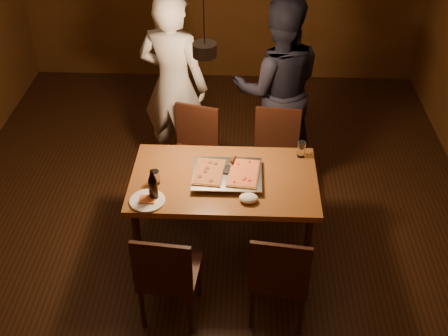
{
  "coord_description": "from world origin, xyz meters",
  "views": [
    {
      "loc": [
        0.3,
        -3.79,
        3.5
      ],
      "look_at": [
        0.15,
        -0.23,
        0.85
      ],
      "focal_mm": 45.0,
      "sensor_mm": 36.0,
      "label": 1
    }
  ],
  "objects_px": {
    "plate_slice": "(147,201)",
    "diner_white": "(174,86)",
    "beer_bottle_b": "(153,185)",
    "pendant_lamp": "(205,49)",
    "chair_near_left": "(166,271)",
    "beer_bottle_a": "(152,185)",
    "chair_far_left": "(194,144)",
    "diner_dark": "(278,89)",
    "chair_far_right": "(276,147)",
    "pizza_tray": "(227,176)",
    "chair_near_right": "(280,271)",
    "dining_table": "(224,185)"
  },
  "relations": [
    {
      "from": "dining_table",
      "to": "chair_near_right",
      "type": "xyz_separation_m",
      "value": [
        0.43,
        -0.79,
        -0.14
      ]
    },
    {
      "from": "diner_dark",
      "to": "chair_far_right",
      "type": "bearing_deg",
      "value": 84.81
    },
    {
      "from": "chair_far_left",
      "to": "pendant_lamp",
      "type": "distance_m",
      "value": 1.35
    },
    {
      "from": "chair_near_left",
      "to": "beer_bottle_a",
      "type": "xyz_separation_m",
      "value": [
        -0.15,
        0.55,
        0.33
      ]
    },
    {
      "from": "pizza_tray",
      "to": "beer_bottle_b",
      "type": "height_order",
      "value": "beer_bottle_b"
    },
    {
      "from": "dining_table",
      "to": "diner_white",
      "type": "bearing_deg",
      "value": 113.94
    },
    {
      "from": "pizza_tray",
      "to": "beer_bottle_b",
      "type": "bearing_deg",
      "value": -152.72
    },
    {
      "from": "chair_far_right",
      "to": "diner_dark",
      "type": "xyz_separation_m",
      "value": [
        0.01,
        0.45,
        0.37
      ]
    },
    {
      "from": "chair_near_right",
      "to": "diner_white",
      "type": "bearing_deg",
      "value": 122.91
    },
    {
      "from": "chair_near_right",
      "to": "diner_white",
      "type": "relative_size",
      "value": 0.26
    },
    {
      "from": "chair_far_left",
      "to": "chair_far_right",
      "type": "xyz_separation_m",
      "value": [
        0.77,
        -0.02,
        0.0
      ]
    },
    {
      "from": "diner_white",
      "to": "diner_dark",
      "type": "distance_m",
      "value": 1.0
    },
    {
      "from": "beer_bottle_b",
      "to": "diner_dark",
      "type": "bearing_deg",
      "value": 56.47
    },
    {
      "from": "plate_slice",
      "to": "diner_white",
      "type": "distance_m",
      "value": 1.52
    },
    {
      "from": "chair_near_left",
      "to": "diner_white",
      "type": "xyz_separation_m",
      "value": [
        -0.15,
        2.01,
        0.39
      ]
    },
    {
      "from": "chair_near_left",
      "to": "chair_near_right",
      "type": "height_order",
      "value": "same"
    },
    {
      "from": "chair_far_left",
      "to": "diner_dark",
      "type": "xyz_separation_m",
      "value": [
        0.78,
        0.43,
        0.37
      ]
    },
    {
      "from": "chair_far_right",
      "to": "chair_near_left",
      "type": "xyz_separation_m",
      "value": [
        -0.83,
        -1.58,
        0.0
      ]
    },
    {
      "from": "chair_far_right",
      "to": "pendant_lamp",
      "type": "distance_m",
      "value": 1.46
    },
    {
      "from": "chair_near_left",
      "to": "diner_white",
      "type": "relative_size",
      "value": 0.26
    },
    {
      "from": "chair_near_left",
      "to": "plate_slice",
      "type": "distance_m",
      "value": 0.58
    },
    {
      "from": "beer_bottle_a",
      "to": "chair_far_right",
      "type": "bearing_deg",
      "value": 46.32
    },
    {
      "from": "beer_bottle_b",
      "to": "pendant_lamp",
      "type": "height_order",
      "value": "pendant_lamp"
    },
    {
      "from": "pizza_tray",
      "to": "chair_far_left",
      "type": "bearing_deg",
      "value": 113.88
    },
    {
      "from": "pendant_lamp",
      "to": "chair_far_right",
      "type": "bearing_deg",
      "value": 41.25
    },
    {
      "from": "chair_far_left",
      "to": "chair_near_left",
      "type": "bearing_deg",
      "value": 103.49
    },
    {
      "from": "pizza_tray",
      "to": "beer_bottle_a",
      "type": "distance_m",
      "value": 0.63
    },
    {
      "from": "chair_near_left",
      "to": "beer_bottle_a",
      "type": "relative_size",
      "value": 2.03
    },
    {
      "from": "chair_far_left",
      "to": "dining_table",
      "type": "bearing_deg",
      "value": 127.59
    },
    {
      "from": "pizza_tray",
      "to": "beer_bottle_b",
      "type": "relative_size",
      "value": 2.04
    },
    {
      "from": "diner_white",
      "to": "diner_dark",
      "type": "xyz_separation_m",
      "value": [
        1.0,
        0.02,
        -0.02
      ]
    },
    {
      "from": "pizza_tray",
      "to": "plate_slice",
      "type": "height_order",
      "value": "pizza_tray"
    },
    {
      "from": "chair_near_right",
      "to": "chair_far_left",
      "type": "bearing_deg",
      "value": 122.41
    },
    {
      "from": "pizza_tray",
      "to": "diner_dark",
      "type": "xyz_separation_m",
      "value": [
        0.44,
        1.22,
        0.13
      ]
    },
    {
      "from": "chair_far_left",
      "to": "chair_near_left",
      "type": "height_order",
      "value": "same"
    },
    {
      "from": "dining_table",
      "to": "chair_far_right",
      "type": "height_order",
      "value": "chair_far_right"
    },
    {
      "from": "chair_near_right",
      "to": "pizza_tray",
      "type": "distance_m",
      "value": 0.92
    },
    {
      "from": "dining_table",
      "to": "beer_bottle_b",
      "type": "distance_m",
      "value": 0.63
    },
    {
      "from": "chair_far_left",
      "to": "diner_dark",
      "type": "distance_m",
      "value": 0.97
    },
    {
      "from": "dining_table",
      "to": "beer_bottle_a",
      "type": "relative_size",
      "value": 6.28
    },
    {
      "from": "pendant_lamp",
      "to": "plate_slice",
      "type": "bearing_deg",
      "value": -127.42
    },
    {
      "from": "chair_far_left",
      "to": "beer_bottle_a",
      "type": "height_order",
      "value": "beer_bottle_a"
    },
    {
      "from": "plate_slice",
      "to": "pendant_lamp",
      "type": "bearing_deg",
      "value": 52.58
    },
    {
      "from": "plate_slice",
      "to": "diner_white",
      "type": "height_order",
      "value": "diner_white"
    },
    {
      "from": "chair_far_left",
      "to": "pizza_tray",
      "type": "xyz_separation_m",
      "value": [
        0.34,
        -0.78,
        0.24
      ]
    },
    {
      "from": "dining_table",
      "to": "chair_far_right",
      "type": "relative_size",
      "value": 3.09
    },
    {
      "from": "pizza_tray",
      "to": "chair_near_right",
      "type": "bearing_deg",
      "value": -62.68
    },
    {
      "from": "dining_table",
      "to": "beer_bottle_b",
      "type": "height_order",
      "value": "beer_bottle_b"
    },
    {
      "from": "chair_near_right",
      "to": "pizza_tray",
      "type": "relative_size",
      "value": 0.88
    },
    {
      "from": "chair_far_left",
      "to": "diner_dark",
      "type": "height_order",
      "value": "diner_dark"
    }
  ]
}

